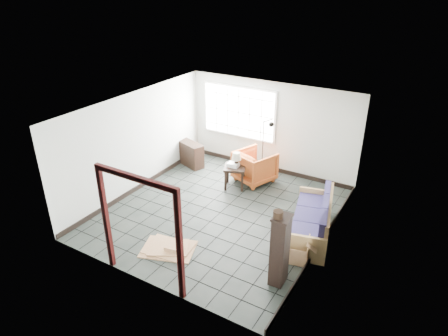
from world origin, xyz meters
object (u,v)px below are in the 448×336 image
Objects in this scene: futon_sofa at (314,222)px; tall_shelf at (280,250)px; armchair at (255,165)px; side_table at (235,170)px.

tall_shelf is at bearing -106.08° from futon_sofa.
side_table is (-0.29, -0.59, 0.02)m from armchair.
armchair is 0.67× the size of tall_shelf.
futon_sofa reaches higher than side_table.
tall_shelf is at bearing -48.34° from side_table.
futon_sofa is 2.76m from side_table.
tall_shelf reaches higher than futon_sofa.
armchair reaches higher than futon_sofa.
side_table is 0.50× the size of tall_shelf.
side_table is 3.75m from tall_shelf.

